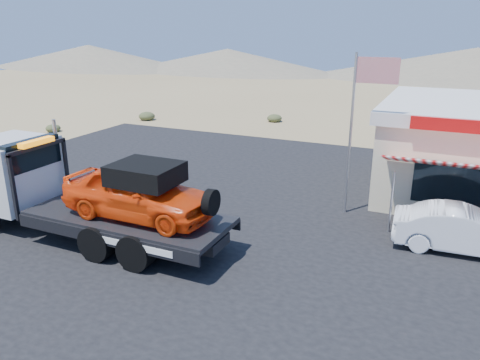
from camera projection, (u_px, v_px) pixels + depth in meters
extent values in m
plane|color=#917952|center=(180.00, 236.00, 16.12)|extent=(120.00, 120.00, 0.00)
cube|color=black|center=(266.00, 214.00, 17.91)|extent=(32.00, 24.00, 0.02)
cylinder|color=black|center=(36.00, 196.00, 18.25)|extent=(1.12, 0.33, 1.12)
cylinder|color=black|center=(98.00, 242.00, 14.34)|extent=(1.12, 0.61, 1.12)
cylinder|color=black|center=(142.00, 216.00, 16.26)|extent=(1.12, 0.61, 1.12)
cylinder|color=black|center=(137.00, 251.00, 13.76)|extent=(1.12, 0.61, 1.12)
cylinder|color=black|center=(177.00, 223.00, 15.69)|extent=(1.12, 0.61, 1.12)
cube|color=black|center=(99.00, 219.00, 15.60)|extent=(9.16, 1.12, 0.33)
cube|color=silver|center=(13.00, 172.00, 16.73)|extent=(2.46, 2.62, 2.34)
cube|color=black|center=(31.00, 154.00, 16.07)|extent=(0.39, 2.23, 1.00)
cube|color=black|center=(42.00, 178.00, 16.20)|extent=(0.11, 2.46, 2.23)
cube|color=orange|center=(37.00, 142.00, 15.80)|extent=(0.28, 1.34, 0.17)
cube|color=black|center=(129.00, 217.00, 15.02)|extent=(6.70, 2.57, 0.17)
imported|color=#F33E0B|center=(138.00, 192.00, 14.55)|extent=(4.92, 1.98, 1.67)
cube|color=black|center=(146.00, 174.00, 14.22)|extent=(2.01, 1.67, 0.61)
imported|color=white|center=(464.00, 230.00, 14.81)|extent=(4.41, 1.82, 1.42)
cube|color=red|center=(450.00, 125.00, 15.90)|extent=(2.60, 0.12, 0.45)
cylinder|color=#99999E|center=(391.00, 202.00, 16.05)|extent=(0.08, 0.08, 2.20)
cylinder|color=#99999E|center=(350.00, 136.00, 17.20)|extent=(0.10, 0.10, 6.00)
cube|color=#B20C14|center=(377.00, 70.00, 16.15)|extent=(1.50, 0.02, 0.90)
ellipsoid|color=#3C4324|center=(18.00, 139.00, 28.71)|extent=(1.07, 1.07, 0.58)
ellipsoid|color=#3C4324|center=(53.00, 128.00, 31.89)|extent=(0.99, 0.99, 0.53)
ellipsoid|color=#3C4324|center=(147.00, 116.00, 35.85)|extent=(1.23, 1.23, 0.66)
ellipsoid|color=#3C4324|center=(274.00, 118.00, 35.21)|extent=(1.11, 1.11, 0.60)
ellipsoid|color=#3C4324|center=(400.00, 115.00, 36.59)|extent=(0.90, 0.90, 0.49)
cone|color=#726B59|center=(228.00, 60.00, 72.93)|extent=(36.00, 36.00, 3.50)
cone|color=#726B59|center=(476.00, 64.00, 61.58)|extent=(44.00, 44.00, 4.20)
cone|color=#726B59|center=(89.00, 56.00, 80.17)|extent=(40.00, 40.00, 3.80)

